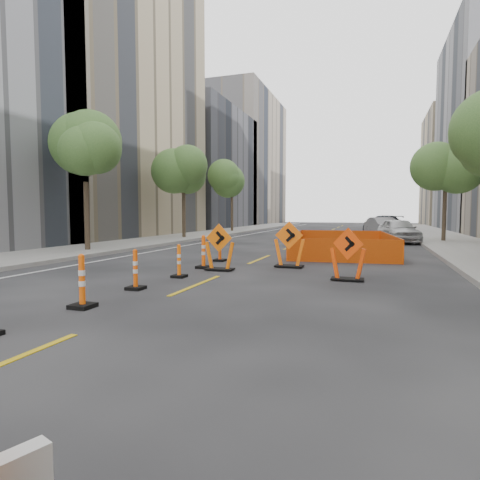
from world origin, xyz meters
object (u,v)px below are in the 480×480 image
(channelizer_5, at_px, (179,261))
(parked_car_far, at_px, (384,224))
(channelizer_6, at_px, (203,252))
(channelizer_7, at_px, (220,247))
(chevron_sign_right, at_px, (348,254))
(chevron_sign_center, at_px, (289,244))
(parked_car_near, at_px, (399,230))
(parked_car_mid, at_px, (383,227))
(channelizer_4, at_px, (135,269))
(channelizer_3, at_px, (82,281))
(chevron_sign_left, at_px, (219,247))

(channelizer_5, height_order, parked_car_far, parked_car_far)
(channelizer_5, bearing_deg, channelizer_6, 92.96)
(channelizer_7, relative_size, chevron_sign_right, 0.74)
(chevron_sign_center, relative_size, chevron_sign_right, 1.08)
(parked_car_far, bearing_deg, chevron_sign_center, -77.81)
(parked_car_far, bearing_deg, parked_car_near, -66.80)
(parked_car_far, bearing_deg, parked_car_mid, -71.50)
(channelizer_4, bearing_deg, channelizer_3, -87.68)
(parked_car_near, xyz_separation_m, parked_car_far, (-0.66, 12.05, 0.04))
(channelizer_4, bearing_deg, parked_car_mid, 76.15)
(channelizer_6, height_order, chevron_sign_right, chevron_sign_right)
(channelizer_7, relative_size, parked_car_far, 0.20)
(channelizer_3, xyz_separation_m, chevron_sign_center, (2.69, 7.09, 0.25))
(channelizer_4, relative_size, parked_car_near, 0.22)
(channelizer_3, height_order, channelizer_6, channelizer_6)
(channelizer_4, relative_size, chevron_sign_right, 0.68)
(channelizer_7, relative_size, parked_car_near, 0.24)
(chevron_sign_right, bearing_deg, parked_car_mid, 109.62)
(channelizer_3, xyz_separation_m, parked_car_mid, (6.04, 26.82, 0.20))
(channelizer_6, distance_m, channelizer_7, 1.99)
(channelizer_4, xyz_separation_m, parked_car_mid, (6.12, 24.84, 0.24))
(chevron_sign_center, bearing_deg, channelizer_3, -110.74)
(channelizer_6, relative_size, chevron_sign_left, 0.74)
(channelizer_3, relative_size, channelizer_5, 1.12)
(channelizer_5, xyz_separation_m, chevron_sign_left, (0.60, 1.68, 0.28))
(channelizer_5, height_order, parked_car_near, parked_car_near)
(channelizer_7, xyz_separation_m, parked_car_near, (7.07, 12.45, 0.22))
(parked_car_near, distance_m, parked_car_far, 12.06)
(channelizer_5, height_order, parked_car_mid, parked_car_mid)
(channelizer_4, xyz_separation_m, parked_car_near, (6.94, 18.41, 0.26))
(channelizer_4, distance_m, parked_car_mid, 25.58)
(channelizer_3, distance_m, channelizer_7, 7.94)
(channelizer_7, height_order, parked_car_far, parked_car_far)
(parked_car_near, distance_m, parked_car_mid, 6.48)
(chevron_sign_center, xyz_separation_m, parked_car_near, (4.16, 13.31, -0.03))
(chevron_sign_left, xyz_separation_m, parked_car_far, (5.51, 26.79, 0.04))
(channelizer_3, height_order, chevron_sign_right, chevron_sign_right)
(chevron_sign_left, bearing_deg, channelizer_6, 161.12)
(chevron_sign_right, bearing_deg, channelizer_5, -144.71)
(parked_car_mid, bearing_deg, channelizer_6, -125.99)
(parked_car_far, bearing_deg, chevron_sign_left, -81.57)
(parked_car_mid, bearing_deg, channelizer_5, -124.41)
(chevron_sign_right, relative_size, parked_car_near, 0.33)
(chevron_sign_right, xyz_separation_m, parked_car_mid, (1.27, 21.83, 0.01))
(parked_car_mid, bearing_deg, parked_car_near, -102.59)
(channelizer_5, distance_m, chevron_sign_center, 4.07)
(channelizer_4, height_order, parked_car_near, parked_car_near)
(channelizer_5, distance_m, channelizer_7, 3.98)
(channelizer_4, bearing_deg, parked_car_far, 78.35)
(channelizer_7, distance_m, parked_car_far, 25.32)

